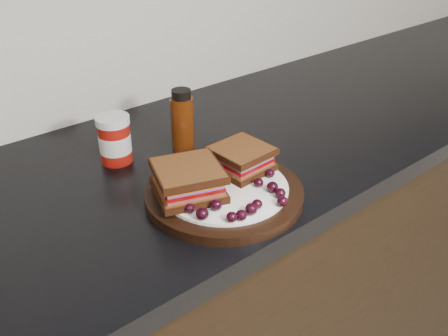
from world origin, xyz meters
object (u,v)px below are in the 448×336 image
at_px(condiment_jar, 115,139).
at_px(oil_bottle, 182,120).
at_px(plate, 224,193).
at_px(sandwich_left, 188,180).

bearing_deg(condiment_jar, oil_bottle, -16.85).
relative_size(plate, condiment_jar, 2.90).
xyz_separation_m(plate, sandwich_left, (-0.06, 0.02, 0.04)).
distance_m(plate, oil_bottle, 0.21).
distance_m(condiment_jar, oil_bottle, 0.14).
relative_size(plate, oil_bottle, 2.16).
bearing_deg(sandwich_left, oil_bottle, 76.66).
bearing_deg(plate, oil_bottle, 74.94).
xyz_separation_m(sandwich_left, oil_bottle, (0.11, 0.18, 0.02)).
bearing_deg(oil_bottle, condiment_jar, 163.15).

